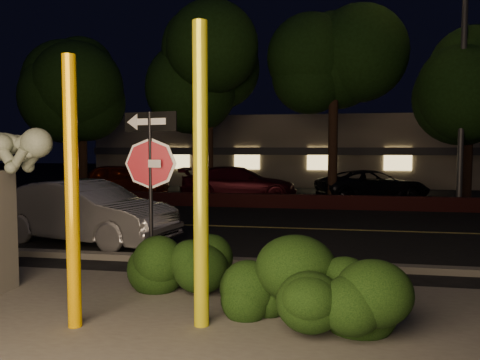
# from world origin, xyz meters

# --- Properties ---
(ground) EXTENTS (90.00, 90.00, 0.00)m
(ground) POSITION_xyz_m (0.00, 10.00, 0.00)
(ground) COLOR black
(ground) RESTS_ON ground
(patio) EXTENTS (14.00, 6.00, 0.02)m
(patio) POSITION_xyz_m (0.00, -1.00, 0.01)
(patio) COLOR #4C4944
(patio) RESTS_ON ground
(road) EXTENTS (80.00, 8.00, 0.01)m
(road) POSITION_xyz_m (0.00, 7.00, 0.01)
(road) COLOR black
(road) RESTS_ON ground
(lane_marking) EXTENTS (80.00, 0.12, 0.00)m
(lane_marking) POSITION_xyz_m (0.00, 7.00, 0.02)
(lane_marking) COLOR gold
(lane_marking) RESTS_ON road
(curb) EXTENTS (80.00, 0.25, 0.12)m
(curb) POSITION_xyz_m (0.00, 2.90, 0.06)
(curb) COLOR #4C4944
(curb) RESTS_ON ground
(brick_wall) EXTENTS (40.00, 0.35, 0.50)m
(brick_wall) POSITION_xyz_m (0.00, 11.30, 0.25)
(brick_wall) COLOR #461617
(brick_wall) RESTS_ON ground
(parking_lot) EXTENTS (40.00, 12.00, 0.01)m
(parking_lot) POSITION_xyz_m (0.00, 17.00, 0.01)
(parking_lot) COLOR black
(parking_lot) RESTS_ON ground
(building) EXTENTS (22.00, 10.20, 4.00)m
(building) POSITION_xyz_m (0.00, 24.99, 2.00)
(building) COLOR #71675A
(building) RESTS_ON ground
(tree_far_a) EXTENTS (4.60, 4.60, 7.43)m
(tree_far_a) POSITION_xyz_m (-8.00, 13.00, 5.34)
(tree_far_a) COLOR black
(tree_far_a) RESTS_ON ground
(tree_far_b) EXTENTS (5.20, 5.20, 8.41)m
(tree_far_b) POSITION_xyz_m (-2.50, 13.20, 6.05)
(tree_far_b) COLOR black
(tree_far_b) RESTS_ON ground
(tree_far_c) EXTENTS (4.80, 4.80, 7.84)m
(tree_far_c) POSITION_xyz_m (2.50, 12.80, 5.66)
(tree_far_c) COLOR black
(tree_far_c) RESTS_ON ground
(tree_far_d) EXTENTS (4.40, 4.40, 7.42)m
(tree_far_d) POSITION_xyz_m (7.50, 13.30, 5.42)
(tree_far_d) COLOR black
(tree_far_d) RESTS_ON ground
(yellow_pole_left) EXTENTS (0.16, 0.16, 3.27)m
(yellow_pole_left) POSITION_xyz_m (-0.81, -0.46, 1.64)
(yellow_pole_left) COLOR #FFB400
(yellow_pole_left) RESTS_ON ground
(yellow_pole_right) EXTENTS (0.18, 0.18, 3.67)m
(yellow_pole_right) POSITION_xyz_m (0.69, -0.16, 1.83)
(yellow_pole_right) COLOR yellow
(yellow_pole_right) RESTS_ON ground
(signpost) EXTENTS (0.90, 0.25, 2.72)m
(signpost) POSITION_xyz_m (-0.45, 1.18, 1.94)
(signpost) COLOR black
(signpost) RESTS_ON ground
(hedge_center) EXTENTS (2.11, 1.41, 1.01)m
(hedge_center) POSITION_xyz_m (0.19, 1.23, 0.50)
(hedge_center) COLOR black
(hedge_center) RESTS_ON ground
(hedge_right) EXTENTS (2.07, 1.65, 1.20)m
(hedge_right) POSITION_xyz_m (1.29, 0.53, 0.60)
(hedge_right) COLOR black
(hedge_right) RESTS_ON ground
(hedge_far_right) EXTENTS (1.91, 1.54, 1.15)m
(hedge_far_right) POSITION_xyz_m (2.28, -0.13, 0.57)
(hedge_far_right) COLOR black
(hedge_far_right) RESTS_ON ground
(streetlight) EXTENTS (1.51, 0.44, 10.03)m
(streetlight) POSITION_xyz_m (6.60, 11.73, 5.97)
(streetlight) COLOR #46464A
(streetlight) RESTS_ON ground
(silver_sedan) EXTENTS (4.57, 2.50, 1.43)m
(silver_sedan) POSITION_xyz_m (-3.23, 4.32, 0.71)
(silver_sedan) COLOR silver
(silver_sedan) RESTS_ON ground
(parked_car_red) EXTENTS (4.53, 2.49, 1.46)m
(parked_car_red) POSITION_xyz_m (-6.93, 14.55, 0.73)
(parked_car_red) COLOR maroon
(parked_car_red) RESTS_ON ground
(parked_car_darkred) EXTENTS (5.05, 2.55, 1.40)m
(parked_car_darkred) POSITION_xyz_m (-1.30, 13.49, 0.70)
(parked_car_darkred) COLOR #3C0912
(parked_car_darkred) RESTS_ON ground
(parked_car_dark) EXTENTS (5.02, 3.56, 1.27)m
(parked_car_dark) POSITION_xyz_m (4.16, 14.22, 0.64)
(parked_car_dark) COLOR black
(parked_car_dark) RESTS_ON ground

